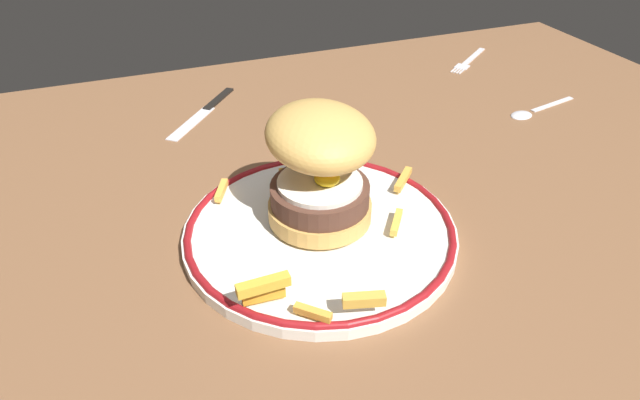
% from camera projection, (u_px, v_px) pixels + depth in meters
% --- Properties ---
extents(ground_plane, '(1.38, 1.00, 0.04)m').
position_uv_depth(ground_plane, '(329.00, 234.00, 0.60)').
color(ground_plane, brown).
extents(dinner_plate, '(0.28, 0.28, 0.02)m').
position_uv_depth(dinner_plate, '(320.00, 230.00, 0.56)').
color(dinner_plate, white).
rests_on(dinner_plate, ground_plane).
extents(burger, '(0.14, 0.14, 0.12)m').
position_uv_depth(burger, '(320.00, 165.00, 0.54)').
color(burger, tan).
rests_on(burger, dinner_plate).
extents(fries_pile, '(0.24, 0.25, 0.03)m').
position_uv_depth(fries_pile, '(315.00, 234.00, 0.53)').
color(fries_pile, gold).
rests_on(fries_pile, dinner_plate).
extents(fork, '(0.12, 0.10, 0.00)m').
position_uv_depth(fork, '(469.00, 60.00, 0.97)').
color(fork, silver).
rests_on(fork, ground_plane).
extents(knife, '(0.13, 0.15, 0.01)m').
position_uv_depth(knife, '(208.00, 108.00, 0.81)').
color(knife, black).
rests_on(knife, ground_plane).
extents(spoon, '(0.13, 0.04, 0.01)m').
position_uv_depth(spoon, '(529.00, 111.00, 0.80)').
color(spoon, silver).
rests_on(spoon, ground_plane).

